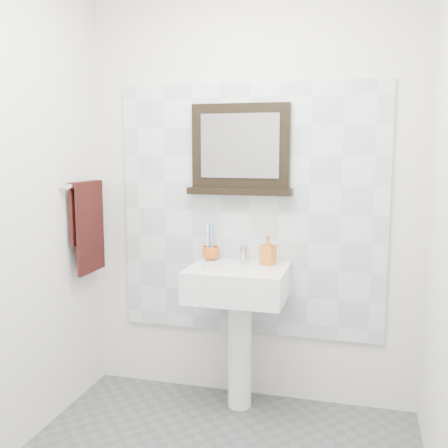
% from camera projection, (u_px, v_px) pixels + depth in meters
% --- Properties ---
extents(back_wall, '(2.00, 0.01, 2.50)m').
position_uv_depth(back_wall, '(250.00, 195.00, 3.12)').
color(back_wall, silver).
rests_on(back_wall, ground).
extents(front_wall, '(2.00, 0.01, 2.50)m').
position_uv_depth(front_wall, '(12.00, 291.00, 1.02)').
color(front_wall, silver).
rests_on(front_wall, ground).
extents(splashback, '(1.60, 0.02, 1.50)m').
position_uv_depth(splashback, '(250.00, 212.00, 3.12)').
color(splashback, silver).
rests_on(splashback, back_wall).
extents(pedestal_sink, '(0.55, 0.44, 0.96)m').
position_uv_depth(pedestal_sink, '(238.00, 298.00, 2.99)').
color(pedestal_sink, white).
rests_on(pedestal_sink, ground).
extents(toothbrush_cup, '(0.13, 0.13, 0.08)m').
position_uv_depth(toothbrush_cup, '(211.00, 253.00, 3.14)').
color(toothbrush_cup, '#CA5917').
rests_on(toothbrush_cup, pedestal_sink).
extents(toothbrushes, '(0.05, 0.04, 0.21)m').
position_uv_depth(toothbrushes, '(211.00, 240.00, 3.13)').
color(toothbrushes, white).
rests_on(toothbrushes, toothbrush_cup).
extents(soap_dispenser, '(0.10, 0.10, 0.17)m').
position_uv_depth(soap_dispenser, '(268.00, 250.00, 3.01)').
color(soap_dispenser, '#C34B17').
rests_on(soap_dispenser, pedestal_sink).
extents(framed_mirror, '(0.62, 0.11, 0.53)m').
position_uv_depth(framed_mirror, '(241.00, 152.00, 3.06)').
color(framed_mirror, black).
rests_on(framed_mirror, back_wall).
extents(towel_bar, '(0.07, 0.40, 0.03)m').
position_uv_depth(towel_bar, '(85.00, 185.00, 3.11)').
color(towel_bar, silver).
rests_on(towel_bar, left_wall).
extents(hand_towel, '(0.06, 0.30, 0.55)m').
position_uv_depth(hand_towel, '(88.00, 220.00, 3.14)').
color(hand_towel, black).
rests_on(hand_towel, towel_bar).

